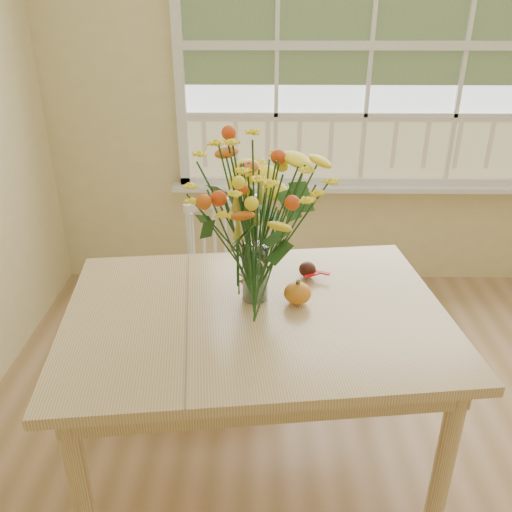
{
  "coord_description": "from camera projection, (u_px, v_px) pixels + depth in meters",
  "views": [
    {
      "loc": [
        -0.63,
        -1.15,
        1.86
      ],
      "look_at": [
        -0.65,
        0.6,
        0.98
      ],
      "focal_mm": 38.0,
      "sensor_mm": 36.0,
      "label": 1
    }
  ],
  "objects": [
    {
      "name": "turkey_figurine",
      "position": [
        253.0,
        286.0,
        2.12
      ],
      "size": [
        0.08,
        0.06,
        0.1
      ],
      "rotation": [
        0.0,
        0.0,
        -0.08
      ],
      "color": "#CCB78C",
      "rests_on": "dining_table"
    },
    {
      "name": "window",
      "position": [
        371.0,
        49.0,
        3.15
      ],
      "size": [
        2.42,
        0.12,
        1.74
      ],
      "color": "silver",
      "rests_on": "wall_back"
    },
    {
      "name": "dining_table",
      "position": [
        256.0,
        331.0,
        2.08
      ],
      "size": [
        1.53,
        1.18,
        0.76
      ],
      "rotation": [
        0.0,
        0.0,
        0.11
      ],
      "color": "tan",
      "rests_on": "floor"
    },
    {
      "name": "windsor_chair",
      "position": [
        232.0,
        279.0,
        2.79
      ],
      "size": [
        0.53,
        0.52,
        0.9
      ],
      "rotation": [
        0.0,
        0.0,
        0.37
      ],
      "color": "white",
      "rests_on": "floor"
    },
    {
      "name": "wall_back",
      "position": [
        367.0,
        80.0,
        3.26
      ],
      "size": [
        4.0,
        0.02,
        2.7
      ],
      "primitive_type": "cube",
      "color": "beige",
      "rests_on": "floor"
    },
    {
      "name": "flower_vase",
      "position": [
        255.0,
        219.0,
        1.97
      ],
      "size": [
        0.47,
        0.47,
        0.56
      ],
      "color": "white",
      "rests_on": "dining_table"
    },
    {
      "name": "dark_gourd",
      "position": [
        307.0,
        270.0,
        2.26
      ],
      "size": [
        0.13,
        0.07,
        0.06
      ],
      "color": "#38160F",
      "rests_on": "dining_table"
    },
    {
      "name": "pumpkin",
      "position": [
        297.0,
        294.0,
        2.07
      ],
      "size": [
        0.11,
        0.11,
        0.08
      ],
      "primitive_type": "ellipsoid",
      "color": "orange",
      "rests_on": "dining_table"
    }
  ]
}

